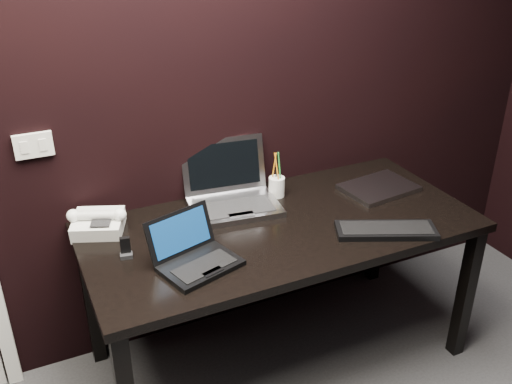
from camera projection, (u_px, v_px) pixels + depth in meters
name	position (u px, v px, depth m)	size (l,w,h in m)	color
wall_back	(179.00, 82.00, 2.43)	(4.00, 4.00, 0.00)	black
wall_switch	(33.00, 145.00, 2.27)	(0.15, 0.02, 0.10)	silver
desk	(281.00, 239.00, 2.51)	(1.70, 0.80, 0.74)	black
netbook	(195.00, 256.00, 2.18)	(0.35, 0.33, 0.18)	black
silver_laptop	(232.00, 195.00, 2.60)	(0.43, 0.40, 0.27)	gray
ext_keyboard	(386.00, 230.00, 2.40)	(0.44, 0.30, 0.03)	black
closed_laptop	(379.00, 188.00, 2.76)	(0.37, 0.28, 0.02)	#949499
desk_phone	(98.00, 222.00, 2.39)	(0.26, 0.25, 0.12)	silver
mobile_phone	(126.00, 250.00, 2.23)	(0.05, 0.05, 0.08)	black
pen_cup	(277.00, 186.00, 2.69)	(0.08, 0.08, 0.22)	silver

